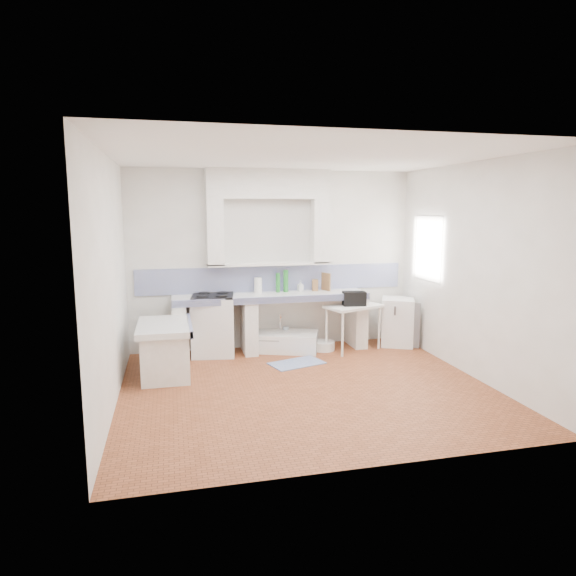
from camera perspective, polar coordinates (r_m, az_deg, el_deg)
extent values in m
plane|color=#984D2C|center=(6.31, 2.12, -11.31)|extent=(4.50, 4.50, 0.00)
plane|color=white|center=(5.95, 2.28, 14.87)|extent=(4.50, 4.50, 0.00)
plane|color=white|center=(7.91, -1.67, 3.25)|extent=(4.50, 0.00, 4.50)
plane|color=white|center=(4.11, 9.66, -2.22)|extent=(4.50, 0.00, 4.50)
plane|color=white|center=(5.80, -19.76, 0.63)|extent=(0.00, 4.50, 4.50)
plane|color=white|center=(6.92, 20.48, 1.86)|extent=(0.00, 4.50, 4.50)
cube|color=white|center=(7.73, -2.26, 11.83)|extent=(1.90, 0.25, 0.45)
cube|color=#3C2713|center=(8.01, 16.85, 4.38)|extent=(0.35, 0.86, 1.06)
cube|color=white|center=(7.92, 16.06, 7.12)|extent=(0.01, 0.84, 0.24)
cube|color=white|center=(7.67, -1.93, -1.00)|extent=(3.00, 0.60, 0.08)
cube|color=navy|center=(7.40, -1.50, -1.37)|extent=(3.00, 0.04, 0.10)
cube|color=white|center=(7.62, -12.33, -4.74)|extent=(0.20, 0.55, 0.82)
cube|color=white|center=(7.70, -4.47, -4.40)|extent=(0.20, 0.55, 0.82)
cube|color=white|center=(8.14, 7.81, -3.72)|extent=(0.20, 0.55, 0.82)
cube|color=white|center=(6.78, -13.96, -4.32)|extent=(0.70, 1.10, 0.08)
cube|color=white|center=(6.87, -13.85, -7.16)|extent=(0.60, 1.00, 0.62)
cube|color=navy|center=(6.78, -11.17, -4.22)|extent=(0.04, 1.10, 0.10)
cube|color=navy|center=(7.93, -1.63, 1.08)|extent=(4.27, 0.03, 0.40)
cube|color=white|center=(7.65, -8.54, -4.29)|extent=(0.71, 0.69, 0.89)
cube|color=white|center=(7.86, -0.56, -6.21)|extent=(1.21, 0.91, 0.26)
cube|color=white|center=(7.88, 7.47, -4.52)|extent=(0.97, 0.76, 0.04)
cube|color=white|center=(8.29, 12.42, -3.80)|extent=(0.66, 0.66, 0.77)
cylinder|color=#B23E2A|center=(7.84, -2.49, -6.28)|extent=(0.31, 0.31, 0.25)
cylinder|color=#E74210|center=(7.80, 0.38, -6.33)|extent=(0.29, 0.29, 0.26)
cylinder|color=blue|center=(7.82, 1.85, -6.27)|extent=(0.29, 0.29, 0.26)
cylinder|color=white|center=(7.91, 4.08, -6.60)|extent=(0.44, 0.44, 0.14)
cylinder|color=silver|center=(8.00, -0.93, -5.87)|extent=(0.08, 0.08, 0.28)
cylinder|color=silver|center=(8.01, -0.26, -5.62)|extent=(0.11, 0.11, 0.34)
cube|color=black|center=(7.77, 7.59, -1.20)|extent=(0.37, 0.25, 0.22)
cylinder|color=#237E2C|center=(7.81, -1.16, 0.62)|extent=(0.07, 0.07, 0.31)
cylinder|color=#237E2C|center=(7.83, -0.26, 0.81)|extent=(0.09, 0.09, 0.35)
cube|color=brown|center=(7.97, 3.12, 0.32)|extent=(0.10, 0.09, 0.18)
cube|color=brown|center=(8.01, 4.37, 0.73)|extent=(0.10, 0.20, 0.28)
cylinder|color=white|center=(7.76, -3.47, 0.31)|extent=(0.14, 0.14, 0.24)
imported|color=white|center=(7.90, 1.43, 0.22)|extent=(0.09, 0.09, 0.17)
cube|color=#284293|center=(7.22, 1.00, -8.61)|extent=(0.85, 0.64, 0.01)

